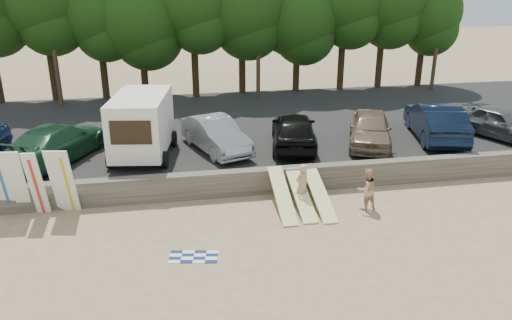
# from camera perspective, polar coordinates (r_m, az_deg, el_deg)

# --- Properties ---
(ground) EXTENTS (120.00, 120.00, 0.00)m
(ground) POSITION_cam_1_polar(r_m,az_deg,el_deg) (17.33, 3.50, -7.68)
(ground) COLOR tan
(ground) RESTS_ON ground
(seawall) EXTENTS (44.00, 0.50, 1.00)m
(seawall) POSITION_cam_1_polar(r_m,az_deg,el_deg) (19.74, 1.48, -2.34)
(seawall) COLOR #6B6356
(seawall) RESTS_ON ground
(parking_lot) EXTENTS (44.00, 14.50, 0.70)m
(parking_lot) POSITION_cam_1_polar(r_m,az_deg,el_deg) (26.74, -1.80, 3.56)
(parking_lot) COLOR #282828
(parking_lot) RESTS_ON ground
(treeline) EXTENTS (32.96, 6.14, 9.40)m
(treeline) POSITION_cam_1_polar(r_m,az_deg,el_deg) (32.50, -5.32, 17.45)
(treeline) COLOR #382616
(treeline) RESTS_ON parking_lot
(utility_poles) EXTENTS (25.80, 0.26, 9.00)m
(utility_poles) POSITION_cam_1_polar(r_m,az_deg,el_deg) (31.44, 0.26, 15.59)
(utility_poles) COLOR #473321
(utility_poles) RESTS_ON parking_lot
(box_trailer) EXTENTS (2.95, 4.52, 2.70)m
(box_trailer) POSITION_cam_1_polar(r_m,az_deg,el_deg) (21.80, -12.93, 4.16)
(box_trailer) COLOR white
(box_trailer) RESTS_ON parking_lot
(car_1) EXTENTS (4.22, 5.83, 1.57)m
(car_1) POSITION_cam_1_polar(r_m,az_deg,el_deg) (22.72, -21.72, 1.93)
(car_1) COLOR #163D25
(car_1) RESTS_ON parking_lot
(car_2) EXTENTS (3.00, 4.78, 1.49)m
(car_2) POSITION_cam_1_polar(r_m,az_deg,el_deg) (22.28, -4.62, 2.91)
(car_2) COLOR gray
(car_2) RESTS_ON parking_lot
(car_3) EXTENTS (2.91, 5.16, 1.66)m
(car_3) POSITION_cam_1_polar(r_m,az_deg,el_deg) (22.63, 4.34, 3.42)
(car_3) COLOR black
(car_3) RESTS_ON parking_lot
(car_4) EXTENTS (3.38, 4.93, 1.56)m
(car_4) POSITION_cam_1_polar(r_m,az_deg,el_deg) (23.54, 12.91, 3.51)
(car_4) COLOR #78624C
(car_4) RESTS_ON parking_lot
(car_5) EXTENTS (3.09, 5.62, 1.76)m
(car_5) POSITION_cam_1_polar(r_m,az_deg,el_deg) (25.31, 19.83, 4.23)
(car_5) COLOR black
(car_5) RESTS_ON parking_lot
(car_6) EXTENTS (3.31, 4.70, 1.49)m
(car_6) POSITION_cam_1_polar(r_m,az_deg,el_deg) (26.68, 26.27, 3.80)
(car_6) COLOR #4D5052
(car_6) RESTS_ON parking_lot
(surfboard_upright_0) EXTENTS (0.52, 0.67, 2.54)m
(surfboard_upright_0) POSITION_cam_1_polar(r_m,az_deg,el_deg) (19.62, -26.91, -2.42)
(surfboard_upright_0) COLOR white
(surfboard_upright_0) RESTS_ON ground
(surfboard_upright_1) EXTENTS (0.51, 0.67, 2.54)m
(surfboard_upright_1) POSITION_cam_1_polar(r_m,az_deg,el_deg) (19.44, -25.51, -2.38)
(surfboard_upright_1) COLOR white
(surfboard_upright_1) RESTS_ON ground
(surfboard_upright_2) EXTENTS (0.58, 0.77, 2.53)m
(surfboard_upright_2) POSITION_cam_1_polar(r_m,az_deg,el_deg) (19.12, -23.83, -2.51)
(surfboard_upright_2) COLOR white
(surfboard_upright_2) RESTS_ON ground
(surfboard_upright_3) EXTENTS (0.61, 0.76, 2.54)m
(surfboard_upright_3) POSITION_cam_1_polar(r_m,az_deg,el_deg) (19.02, -21.72, -2.31)
(surfboard_upright_3) COLOR white
(surfboard_upright_3) RESTS_ON ground
(surfboard_upright_4) EXTENTS (0.61, 0.75, 2.54)m
(surfboard_upright_4) POSITION_cam_1_polar(r_m,az_deg,el_deg) (18.88, -20.78, -2.34)
(surfboard_upright_4) COLOR white
(surfboard_upright_4) RESTS_ON ground
(surfboard_low_0) EXTENTS (0.56, 2.81, 1.18)m
(surfboard_low_0) POSITION_cam_1_polar(r_m,az_deg,el_deg) (18.30, 3.02, -4.00)
(surfboard_low_0) COLOR #ECE595
(surfboard_low_0) RESTS_ON ground
(surfboard_low_1) EXTENTS (0.56, 2.87, 1.01)m
(surfboard_low_1) POSITION_cam_1_polar(r_m,az_deg,el_deg) (18.58, 5.16, -3.93)
(surfboard_low_1) COLOR #ECE595
(surfboard_low_1) RESTS_ON ground
(surfboard_low_2) EXTENTS (0.56, 2.88, 0.99)m
(surfboard_low_2) POSITION_cam_1_polar(r_m,az_deg,el_deg) (18.67, 7.30, -3.94)
(surfboard_low_2) COLOR #ECE595
(surfboard_low_2) RESTS_ON ground
(beachgoer_a) EXTENTS (0.71, 0.62, 1.64)m
(beachgoer_a) POSITION_cam_1_polar(r_m,az_deg,el_deg) (18.60, 5.28, -2.86)
(beachgoer_a) COLOR tan
(beachgoer_a) RESTS_ON ground
(beachgoer_b) EXTENTS (0.89, 0.76, 1.60)m
(beachgoer_b) POSITION_cam_1_polar(r_m,az_deg,el_deg) (18.67, 12.53, -3.26)
(beachgoer_b) COLOR tan
(beachgoer_b) RESTS_ON ground
(cooler) EXTENTS (0.39, 0.31, 0.32)m
(cooler) POSITION_cam_1_polar(r_m,az_deg,el_deg) (19.49, 7.30, -3.93)
(cooler) COLOR #28924C
(cooler) RESTS_ON ground
(gear_bag) EXTENTS (0.33, 0.28, 0.22)m
(gear_bag) POSITION_cam_1_polar(r_m,az_deg,el_deg) (19.48, 4.79, -3.99)
(gear_bag) COLOR orange
(gear_bag) RESTS_ON ground
(beach_towel) EXTENTS (1.74, 1.74, 0.00)m
(beach_towel) POSITION_cam_1_polar(r_m,az_deg,el_deg) (15.76, -7.15, -10.92)
(beach_towel) COLOR white
(beach_towel) RESTS_ON ground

